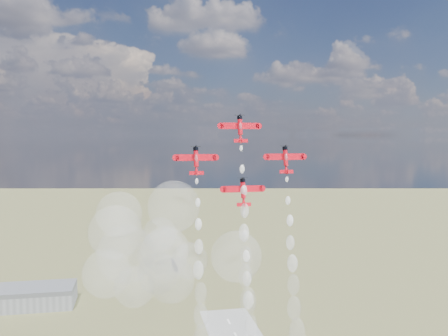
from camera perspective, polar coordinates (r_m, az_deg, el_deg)
name	(u,v)px	position (r m, az deg, el deg)	size (l,w,h in m)	color
hangar	(35,296)	(345.99, -21.74, -14.13)	(50.00, 28.00, 13.00)	gray
plane_lead	(240,128)	(160.57, 1.96, 4.80)	(13.30, 4.81, 9.38)	red
plane_left	(196,160)	(155.73, -3.38, 0.96)	(13.30, 4.81, 9.38)	red
plane_right	(286,159)	(162.54, 7.42, 1.06)	(13.30, 4.81, 9.38)	red
plane_slot	(243,192)	(157.01, 2.32, -2.85)	(13.30, 4.81, 9.38)	red
smoke_trail_lead	(246,269)	(156.77, 2.68, -12.01)	(5.35, 13.63, 51.89)	white
smoke_trail_left	(201,306)	(154.57, -2.82, -16.29)	(5.10, 14.23, 51.16)	white
smoke_trail_right	(294,299)	(161.94, 8.47, -15.35)	(5.57, 13.66, 51.69)	white
drifted_smoke_cloud	(157,249)	(174.39, -8.12, -9.67)	(65.31, 35.52, 43.66)	white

